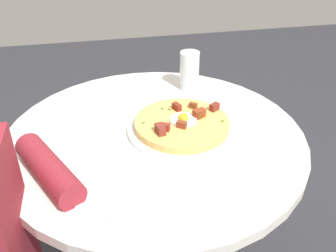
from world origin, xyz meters
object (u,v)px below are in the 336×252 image
Objects in this scene: dining_table at (155,180)px; breakfast_pizza at (182,123)px; fork at (115,191)px; knife at (100,192)px; pizza_plate at (181,128)px; bread_plate at (61,138)px; salt_shaker at (41,159)px; water_glass at (189,71)px.

dining_table is 0.22m from breakfast_pizza.
knife is at bearing 90.00° from fork.
pizza_plate is 1.73× the size of bread_plate.
bread_plate is at bearing 176.50° from breakfast_pizza.
bread_plate is 1.03× the size of fork.
breakfast_pizza is at bearing 14.74° from salt_shaker.
water_glass reaches higher than bread_plate.
water_glass is 2.50× the size of salt_shaker.
pizza_plate is at bearing -3.46° from bread_plate.
salt_shaker is (-0.39, -0.10, 0.00)m from breakfast_pizza.
knife is at bearing -126.46° from dining_table.
pizza_plate reaches higher than fork.
pizza_plate is at bearing 156.81° from breakfast_pizza.
bread_plate is at bearing 174.66° from dining_table.
bread_plate is at bearing 71.06° from salt_shaker.
salt_shaker is (-0.04, -0.12, 0.02)m from bread_plate.
fork is (-0.22, -0.24, 0.00)m from pizza_plate.
knife is at bearing -137.36° from breakfast_pizza.
fork is at bearing -90.00° from knife.
fork is 0.59m from water_glass.
salt_shaker is at bearing -162.10° from dining_table.
bread_plate is 3.42× the size of salt_shaker.
breakfast_pizza reaches higher than dining_table.
pizza_plate is 2.37× the size of water_glass.
breakfast_pizza is at bearing -23.19° from pizza_plate.
fork is at bearing -132.30° from pizza_plate.
fork is (0.13, -0.26, 0.00)m from bread_plate.
dining_table is at bearing -5.34° from bread_plate.
dining_table is 16.14× the size of salt_shaker.
breakfast_pizza is (0.00, -0.00, 0.02)m from pizza_plate.
water_glass reaches higher than dining_table.
bread_plate is at bearing 34.26° from fork.
water_glass reaches higher than salt_shaker.
salt_shaker is (-0.17, 0.13, 0.02)m from fork.
water_glass reaches higher than knife.
knife is at bearing -69.28° from bread_plate.
fork and knife have the same top height.
breakfast_pizza is 5.12× the size of salt_shaker.
bread_plate reaches higher than fork.
breakfast_pizza is 0.35m from bread_plate.
salt_shaker is at bearing -165.26° from breakfast_pizza.
salt_shaker reaches higher than pizza_plate.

